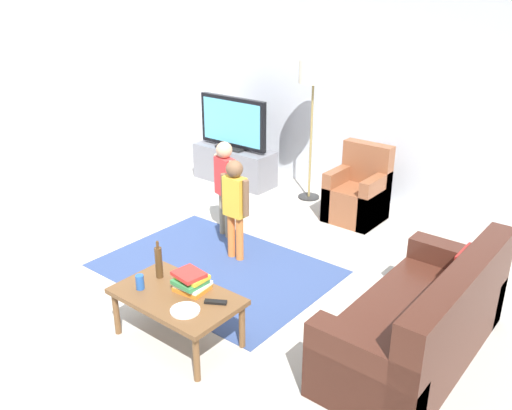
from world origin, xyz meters
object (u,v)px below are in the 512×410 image
Objects in this scene: plate at (185,310)px; soda_can at (140,282)px; tv_stand at (234,165)px; armchair at (359,195)px; bottle at (159,262)px; book_stack at (191,281)px; couch at (425,326)px; child_near_tv at (225,180)px; tv at (233,123)px; tv_remote at (216,302)px; child_center at (235,201)px; coffee_table at (177,300)px; floor_lamp at (313,79)px.

soda_can is at bearing -180.00° from plate.
tv_stand is 1.99m from armchair.
book_stack is at bearing 3.17° from bottle.
child_near_tv is (-2.60, 0.68, 0.36)m from couch.
tv is 3.91m from plate.
bottle is at bearing -154.88° from couch.
bottle reaches higher than tv_remote.
armchair is 3.38× the size of book_stack.
book_stack is at bearing -54.12° from tv.
armchair is at bearing 86.20° from soda_can.
soda_can is (0.27, -1.45, -0.15)m from child_center.
armchair reaches higher than coffee_table.
child_center reaches higher than soda_can.
floor_lamp is 8.09× the size of plate.
tv_remote is at bearing -51.14° from tv_stand.
child_near_tv is at bearing 111.65° from soda_can.
coffee_table is 3.08× the size of bottle.
child_center is 8.79× the size of soda_can.
couch is at bearing 38.80° from plate.
tv_remote is at bearing -4.05° from book_stack.
tv is (-0.00, -0.02, 0.60)m from tv_stand.
tv is at bearing 128.16° from child_near_tv.
child_center reaches higher than couch.
plate is at bearing -55.94° from child_near_tv.
coffee_table is 0.34m from tv_remote.
tv reaches higher than tv_stand.
couch is 2.00× the size of armchair.
soda_can is at bearing -93.80° from armchair.
child_near_tv is at bearing 165.31° from couch.
tv_stand is 1.20× the size of coffee_table.
tv_stand is at bearing 97.81° from tv_remote.
floor_lamp reaches higher than child_center.
book_stack is 1.56× the size of tv_remote.
floor_lamp is 3.54m from soda_can.
bottle is at bearing -176.83° from book_stack.
plate is (0.17, -0.24, -0.07)m from book_stack.
coffee_table is (0.07, -3.01, 0.07)m from armchair.
armchair reaches higher than tv_remote.
bottle reaches higher than tv_stand.
couch is at bearing 30.56° from soda_can.
child_center is 1.66m from plate.
couch is 1.80× the size of coffee_table.
soda_can is 0.55× the size of plate.
tv_stand is 2.32m from child_center.
soda_can is (1.78, -3.15, -0.37)m from tv.
tv_remote is (0.87, -1.23, -0.20)m from child_center.
tv is 2.28m from child_center.
armchair is at bearing 95.33° from plate.
armchair is (-1.68, 2.02, 0.01)m from couch.
floor_lamp is (-0.83, 0.19, 1.25)m from armchair.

